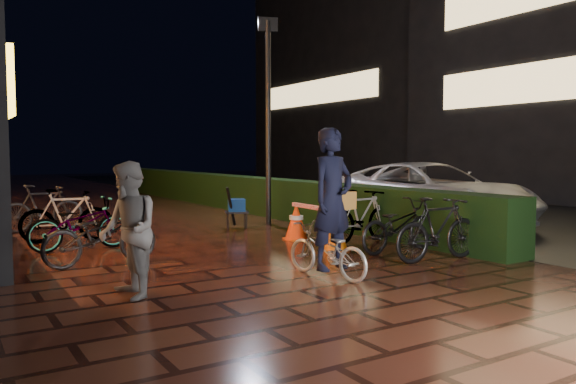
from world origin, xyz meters
TOP-DOWN VIEW (x-y plane):
  - ground at (0.00, 0.00)m, footprint 80.00×80.00m
  - asphalt_road at (9.00, 5.00)m, footprint 11.00×60.00m
  - hedge at (3.30, 8.00)m, footprint 0.70×20.00m
  - bystander_person at (-2.44, -0.93)m, footprint 0.61×0.78m
  - van at (5.54, 2.05)m, footprint 2.75×5.39m
  - far_buildings at (17.23, 9.61)m, footprint 9.08×31.00m
  - lamp_post_hedge at (2.37, 4.16)m, footprint 0.45×0.23m
  - cyclist at (0.16, -1.31)m, footprint 0.79×1.47m
  - traffic_barrier at (1.56, 1.08)m, footprint 0.53×1.80m
  - cart_assembly at (1.34, 3.81)m, footprint 0.66×0.57m
  - parked_bikes_storefront at (-2.27, 3.22)m, footprint 1.91×5.05m
  - parked_bikes_hedge at (2.35, -0.26)m, footprint 1.88×2.68m

SIDE VIEW (x-z plane):
  - ground at x=0.00m, z-range 0.00..0.00m
  - asphalt_road at x=9.00m, z-range 0.00..0.01m
  - traffic_barrier at x=1.56m, z-range 0.00..0.72m
  - parked_bikes_storefront at x=-2.27m, z-range -0.03..0.98m
  - cart_assembly at x=1.34m, z-range 0.01..0.96m
  - parked_bikes_hedge at x=2.35m, z-range -0.02..0.99m
  - hedge at x=3.30m, z-range 0.00..1.00m
  - van at x=5.54m, z-range 0.01..1.46m
  - cyclist at x=0.16m, z-range -0.26..1.76m
  - bystander_person at x=-2.44m, z-range 0.00..1.60m
  - lamp_post_hedge at x=2.37m, z-range 0.24..5.07m
  - far_buildings at x=17.23m, z-range -0.53..13.47m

